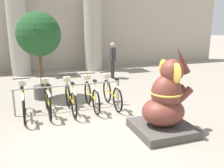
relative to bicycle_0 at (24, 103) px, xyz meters
name	(u,v)px	position (x,y,z in m)	size (l,w,h in m)	color
ground_plane	(106,136)	(1.73, -1.79, -0.42)	(60.00, 60.00, 0.00)	gray
building_facade	(54,11)	(1.73, 6.81, 2.58)	(20.00, 0.20, 6.00)	#B2A893
column_left	(17,19)	(-0.06, 5.81, 2.20)	(1.13, 1.13, 5.16)	#ADA899
column_right	(93,19)	(3.53, 5.81, 2.20)	(1.13, 1.13, 5.16)	#ADA899
bike_rack	(69,91)	(1.26, 0.16, 0.17)	(3.12, 0.05, 0.77)	gray
bicycle_0	(24,103)	(0.00, 0.00, 0.00)	(0.48, 1.68, 1.00)	black
bicycle_1	(48,100)	(0.63, 0.06, 0.00)	(0.48, 1.68, 1.00)	black
bicycle_2	(70,98)	(1.26, 0.01, 0.00)	(0.48, 1.68, 1.00)	black
bicycle_3	(91,95)	(1.89, 0.07, 0.00)	(0.48, 1.68, 1.00)	black
bicycle_4	(112,93)	(2.52, 0.06, 0.00)	(0.48, 1.68, 1.00)	black
elephant_statue	(165,105)	(3.09, -2.04, 0.26)	(1.30, 1.30, 2.03)	#4C4742
person_pedestrian	(113,57)	(3.82, 3.62, 0.53)	(0.21, 0.47, 1.60)	#28282D
potted_tree	(39,37)	(0.61, 1.58, 1.61)	(1.41, 1.41, 2.83)	#4C4C4C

